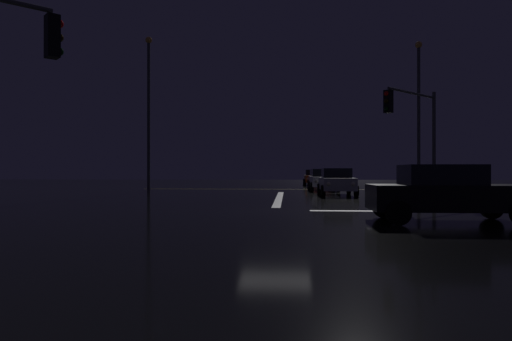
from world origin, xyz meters
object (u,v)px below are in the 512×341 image
sedan_silver (337,181)px  sedan_white (323,180)px  traffic_signal_ne (415,122)px  streetlamp_left_near (149,104)px  sedan_black_crossing (446,193)px  sedan_red (320,178)px  streetlamp_right_near (419,106)px  sedan_orange (314,177)px

sedan_silver → sedan_white: size_ratio=1.00×
traffic_signal_ne → streetlamp_left_near: streetlamp_left_near is taller
sedan_black_crossing → sedan_red: bearing=93.6°
sedan_red → sedan_black_crossing: bearing=-86.4°
sedan_black_crossing → streetlamp_right_near: (3.94, 16.50, 4.73)m
sedan_white → streetlamp_left_near: bearing=-162.5°
sedan_white → streetlamp_right_near: (5.72, -3.72, 4.73)m
sedan_white → sedan_red: same height
sedan_silver → traffic_signal_ne: traffic_signal_ne is taller
sedan_silver → streetlamp_right_near: 7.70m
traffic_signal_ne → sedan_white: bearing=109.6°
sedan_white → streetlamp_left_near: (-11.77, -3.72, 5.06)m
sedan_red → sedan_black_crossing: same height
sedan_orange → streetlamp_left_near: bearing=-126.4°
sedan_red → streetlamp_right_near: streetlamp_right_near is taller
sedan_white → traffic_signal_ne: traffic_signal_ne is taller
sedan_red → streetlamp_left_near: 15.90m
sedan_black_crossing → traffic_signal_ne: (1.88, 9.94, 3.04)m
sedan_orange → traffic_signal_ne: bearing=-80.8°
sedan_silver → traffic_signal_ne: 5.97m
sedan_orange → traffic_signal_ne: traffic_signal_ne is taller
sedan_silver → sedan_red: (-0.11, 11.91, 0.00)m
sedan_red → sedan_black_crossing: 25.77m
sedan_red → streetlamp_left_near: size_ratio=0.42×
sedan_white → sedan_black_crossing: size_ratio=1.00×
sedan_silver → traffic_signal_ne: (3.40, -3.86, 3.04)m
sedan_white → streetlamp_right_near: bearing=-33.0°
streetlamp_right_near → sedan_silver: bearing=-153.7°
traffic_signal_ne → streetlamp_right_near: 7.08m
traffic_signal_ne → streetlamp_left_near: 16.89m
sedan_silver → streetlamp_left_near: size_ratio=0.42×
streetlamp_right_near → sedan_black_crossing: bearing=-103.4°
sedan_white → sedan_black_crossing: same height
traffic_signal_ne → sedan_black_crossing: bearing=-100.7°
sedan_orange → sedan_black_crossing: 32.49m
traffic_signal_ne → streetlamp_left_near: bearing=157.0°
sedan_red → streetlamp_right_near: bearing=-58.9°
sedan_silver → sedan_red: bearing=90.5°
streetlamp_right_near → sedan_red: bearing=121.1°
sedan_red → traffic_signal_ne: 16.44m
sedan_white → streetlamp_right_near: streetlamp_right_near is taller
sedan_silver → sedan_orange: size_ratio=1.00×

